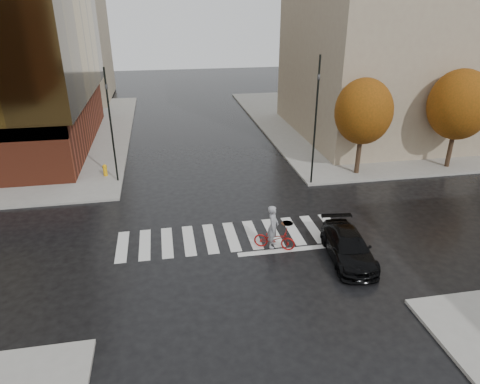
% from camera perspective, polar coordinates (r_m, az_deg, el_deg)
% --- Properties ---
extents(ground, '(120.00, 120.00, 0.00)m').
position_cam_1_polar(ground, '(21.78, -0.91, -6.60)').
color(ground, black).
rests_on(ground, ground).
extents(sidewalk_ne, '(30.00, 30.00, 0.15)m').
position_cam_1_polar(sidewalk_ne, '(47.53, 20.55, 9.20)').
color(sidewalk_ne, gray).
rests_on(sidewalk_ne, ground).
extents(crosswalk, '(12.00, 3.00, 0.01)m').
position_cam_1_polar(crosswalk, '(22.21, -1.13, -5.94)').
color(crosswalk, silver).
rests_on(crosswalk, ground).
extents(building_ne_tan, '(16.00, 16.00, 18.00)m').
position_cam_1_polar(building_ne_tan, '(40.80, 20.25, 20.02)').
color(building_ne_tan, gray).
rests_on(building_ne_tan, sidewalk_ne).
extents(building_nw_far, '(14.00, 12.00, 20.00)m').
position_cam_1_polar(building_nw_far, '(56.95, -25.44, 21.07)').
color(building_nw_far, gray).
rests_on(building_nw_far, sidewalk_nw).
extents(tree_ne_a, '(3.80, 3.80, 6.50)m').
position_cam_1_polar(tree_ne_a, '(29.74, 16.15, 10.25)').
color(tree_ne_a, '#332416').
rests_on(tree_ne_a, sidewalk_ne).
extents(tree_ne_b, '(4.20, 4.20, 6.89)m').
position_cam_1_polar(tree_ne_b, '(33.38, 27.21, 10.30)').
color(tree_ne_b, '#332416').
rests_on(tree_ne_b, sidewalk_ne).
extents(sedan, '(2.29, 4.66, 1.30)m').
position_cam_1_polar(sedan, '(20.72, 14.24, -7.08)').
color(sedan, black).
rests_on(sedan, ground).
extents(cyclist, '(2.14, 1.49, 2.31)m').
position_cam_1_polar(cyclist, '(20.89, 4.54, -5.63)').
color(cyclist, '#9D100E').
rests_on(cyclist, ground).
extents(traffic_light_nw, '(0.19, 0.16, 7.36)m').
position_cam_1_polar(traffic_light_nw, '(28.47, -16.93, 9.33)').
color(traffic_light_nw, black).
rests_on(traffic_light_nw, sidewalk_nw).
extents(traffic_light_ne, '(0.22, 0.24, 8.11)m').
position_cam_1_polar(traffic_light_ne, '(27.21, 10.12, 10.48)').
color(traffic_light_ne, black).
rests_on(traffic_light_ne, sidewalk_ne).
extents(fire_hydrant, '(0.29, 0.29, 0.82)m').
position_cam_1_polar(fire_hydrant, '(30.63, -17.56, 2.88)').
color(fire_hydrant, '#E7A30D').
rests_on(fire_hydrant, sidewalk_nw).
extents(manhole, '(0.83, 0.83, 0.01)m').
position_cam_1_polar(manhole, '(23.58, 6.31, -4.17)').
color(manhole, '#512E1D').
rests_on(manhole, ground).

